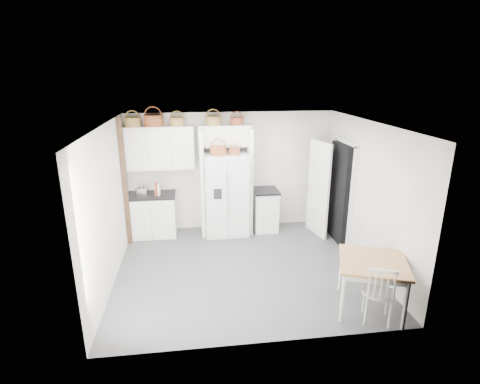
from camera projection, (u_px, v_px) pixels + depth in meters
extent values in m
plane|color=#424242|center=(244.00, 268.00, 6.82)|extent=(4.50, 4.50, 0.00)
plane|color=white|center=(244.00, 124.00, 6.03)|extent=(4.50, 4.50, 0.00)
plane|color=#BBB2AA|center=(231.00, 171.00, 8.31)|extent=(4.50, 0.00, 4.50)
plane|color=#BBB2AA|center=(108.00, 206.00, 6.14)|extent=(0.00, 4.00, 4.00)
plane|color=#BBB2AA|center=(368.00, 195.00, 6.70)|extent=(0.00, 4.00, 4.00)
cube|color=silver|center=(226.00, 194.00, 8.07)|extent=(0.92, 0.74, 1.78)
cube|color=silver|center=(153.00, 216.00, 8.07)|extent=(0.97, 0.61, 0.90)
cube|color=silver|center=(265.00, 210.00, 8.38)|extent=(0.51, 0.61, 0.89)
cube|color=#9D7842|center=(371.00, 285.00, 5.54)|extent=(1.22, 1.22, 0.79)
cube|color=silver|center=(378.00, 292.00, 5.23)|extent=(0.57, 0.55, 0.92)
cube|color=black|center=(151.00, 195.00, 7.93)|extent=(1.01, 0.65, 0.04)
cube|color=black|center=(266.00, 191.00, 8.24)|extent=(0.55, 0.65, 0.04)
cube|color=silver|center=(142.00, 192.00, 7.82)|extent=(0.26, 0.18, 0.17)
cube|color=#A83727|center=(156.00, 189.00, 7.82)|extent=(0.04, 0.18, 0.27)
cube|color=beige|center=(159.00, 190.00, 7.83)|extent=(0.05, 0.16, 0.24)
cylinder|color=brown|center=(133.00, 122.00, 7.55)|extent=(0.32, 0.32, 0.18)
cylinder|color=maroon|center=(153.00, 121.00, 7.60)|extent=(0.38, 0.38, 0.23)
cylinder|color=brown|center=(177.00, 122.00, 7.66)|extent=(0.30, 0.30, 0.17)
cylinder|color=brown|center=(213.00, 121.00, 7.75)|extent=(0.33, 0.33, 0.19)
cylinder|color=maroon|center=(237.00, 121.00, 7.82)|extent=(0.27, 0.27, 0.16)
cylinder|color=maroon|center=(218.00, 151.00, 7.65)|extent=(0.34, 0.34, 0.18)
cylinder|color=maroon|center=(234.00, 151.00, 7.70)|extent=(0.23, 0.23, 0.12)
cube|color=silver|center=(160.00, 148.00, 7.78)|extent=(1.40, 0.34, 0.90)
cube|color=silver|center=(225.00, 136.00, 7.88)|extent=(1.12, 0.34, 0.45)
cube|color=silver|center=(202.00, 183.00, 7.99)|extent=(0.08, 0.60, 2.30)
cube|color=silver|center=(249.00, 181.00, 8.12)|extent=(0.08, 0.60, 2.30)
cube|color=#46301E|center=(125.00, 183.00, 7.42)|extent=(0.09, 0.09, 2.60)
cube|color=black|center=(340.00, 193.00, 7.72)|extent=(0.18, 0.85, 2.05)
cube|color=white|center=(318.00, 189.00, 7.99)|extent=(0.21, 0.79, 2.05)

